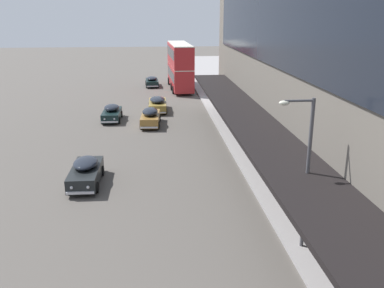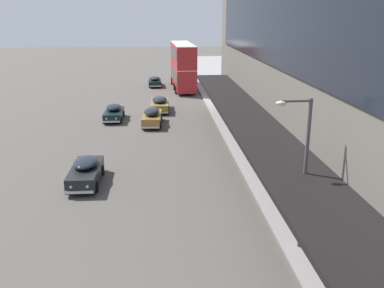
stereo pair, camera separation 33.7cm
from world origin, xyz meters
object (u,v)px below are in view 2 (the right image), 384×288
Objects in this scene: sedan_second_near at (160,104)px; sedan_lead_near at (114,112)px; sedan_trailing_near at (155,81)px; sedan_oncoming_front at (152,117)px; pedestrian_at_kerb at (326,239)px; street_lamp at (302,164)px; transit_bus_kerbside_front at (183,65)px; sedan_trailing_mid at (86,171)px.

sedan_second_near is 1.13× the size of sedan_lead_near.
sedan_trailing_near is 0.92× the size of sedan_oncoming_front.
sedan_trailing_near is 1.01× the size of sedan_lead_near.
pedestrian_at_kerb is at bearing -72.56° from sedan_oncoming_front.
street_lamp is at bearing -67.37° from sedan_lead_near.
transit_bus_kerbside_front is 42.49m from pedestrian_at_kerb.
sedan_oncoming_front is at bearing 107.44° from pedestrian_at_kerb.
street_lamp is (5.73, -27.90, 3.26)m from sedan_second_near.
sedan_second_near is (-3.25, -13.20, -2.47)m from transit_bus_kerbside_front.
sedan_oncoming_front is 23.30m from street_lamp.
sedan_lead_near is at bearing 148.55° from sedan_oncoming_front.
sedan_trailing_mid is at bearing -103.64° from transit_bus_kerbside_front.
pedestrian_at_kerb is at bearing -40.83° from sedan_trailing_mid.
sedan_trailing_near is 19.41m from sedan_lead_near.
sedan_second_near is at bearing 82.59° from sedan_oncoming_front.
transit_bus_kerbside_front is 1.71× the size of street_lamp.
sedan_second_near is at bearing -88.06° from sedan_trailing_near.
transit_bus_kerbside_front is 33.63m from sedan_trailing_mid.
pedestrian_at_kerb is (11.03, -25.62, 0.43)m from sedan_lead_near.
sedan_trailing_near is at bearing 148.44° from transit_bus_kerbside_front.
sedan_trailing_near is at bearing 91.94° from sedan_second_near.
street_lamp is at bearing -73.69° from sedan_oncoming_front.
sedan_trailing_near is 21.27m from sedan_oncoming_front.
street_lamp is (6.48, -22.15, 3.23)m from sedan_oncoming_front.
transit_bus_kerbside_front reaches higher than pedestrian_at_kerb.
sedan_trailing_mid is (-7.91, -32.59, -2.47)m from transit_bus_kerbside_front.
street_lamp reaches higher than sedan_second_near.
sedan_oncoming_front is (-4.00, -18.95, -2.43)m from transit_bus_kerbside_front.
sedan_oncoming_front is 24.49m from pedestrian_at_kerb.
sedan_trailing_mid is (-3.91, -13.64, -0.04)m from sedan_oncoming_front.
street_lamp reaches higher than sedan_oncoming_front.
sedan_lead_near is 27.89m from pedestrian_at_kerb.
sedan_oncoming_front reaches higher than sedan_trailing_mid.
street_lamp is (2.48, -41.10, 0.79)m from transit_bus_kerbside_front.
sedan_trailing_mid is at bearing 139.17° from pedestrian_at_kerb.
sedan_trailing_mid is at bearing -103.50° from sedan_second_near.
transit_bus_kerbside_front is 18.55m from sedan_lead_near.
sedan_trailing_mid is (-4.13, -34.91, 0.07)m from sedan_trailing_near.
sedan_second_near is 1.07× the size of sedan_trailing_mid.
transit_bus_kerbside_front is 2.63× the size of sedan_trailing_near.
street_lamp is at bearing -81.80° from sedan_trailing_near.
sedan_oncoming_front is at bearing -90.60° from sedan_trailing_near.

